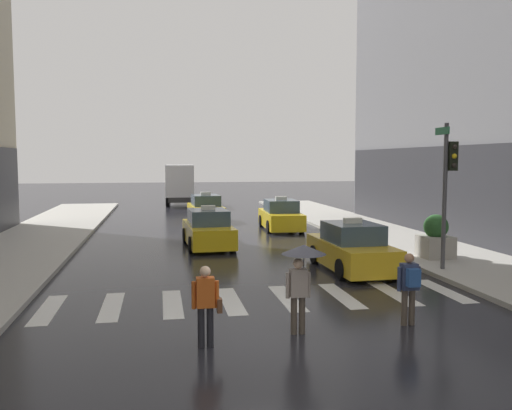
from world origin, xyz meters
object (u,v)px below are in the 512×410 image
pedestrian_with_umbrella (302,264)px  planter_near_corner (436,238)px  taxi_third (281,216)px  taxi_fourth (206,209)px  taxi_lead (351,249)px  pedestrian_with_handbag (206,301)px  pedestrian_with_backpack (409,283)px  traffic_light_pole (448,175)px  taxi_second (208,230)px  box_truck (180,183)px

pedestrian_with_umbrella → planter_near_corner: bearing=45.2°
taxi_third → taxi_fourth: bearing=127.5°
taxi_fourth → taxi_lead: bearing=-76.9°
taxi_third → pedestrian_with_handbag: bearing=-107.7°
pedestrian_with_backpack → planter_near_corner: 8.32m
taxi_fourth → pedestrian_with_umbrella: 21.75m
traffic_light_pole → planter_near_corner: bearing=70.0°
taxi_fourth → taxi_third: bearing=-52.5°
traffic_light_pole → taxi_second: traffic_light_pole is taller
taxi_lead → taxi_second: same height
taxi_fourth → pedestrian_with_handbag: bearing=-94.9°
traffic_light_pole → taxi_second: 10.30m
taxi_third → taxi_fourth: (-3.65, 4.75, 0.00)m
taxi_lead → taxi_fourth: bearing=103.1°
taxi_third → pedestrian_with_handbag: taxi_third is taller
pedestrian_with_umbrella → traffic_light_pole: bearing=39.1°
taxi_fourth → box_truck: box_truck is taller
taxi_third → pedestrian_with_umbrella: bearing=-101.5°
pedestrian_with_umbrella → taxi_third: bearing=78.5°
taxi_fourth → planter_near_corner: size_ratio=2.88×
traffic_light_pole → taxi_lead: size_ratio=1.05×
taxi_lead → pedestrian_with_backpack: size_ratio=2.77×
pedestrian_with_umbrella → planter_near_corner: 10.04m
box_truck → pedestrian_with_handbag: bearing=-91.4°
pedestrian_with_handbag → taxi_second: bearing=84.6°
taxi_fourth → planter_near_corner: bearing=-63.6°
pedestrian_with_backpack → taxi_second: bearing=106.3°
taxi_third → taxi_fourth: size_ratio=1.00×
taxi_second → pedestrian_with_handbag: taxi_second is taller
box_truck → pedestrian_with_umbrella: box_truck is taller
taxi_second → pedestrian_with_umbrella: bearing=-85.6°
taxi_second → taxi_fourth: size_ratio=1.00×
traffic_light_pole → taxi_third: 12.43m
box_truck → pedestrian_with_umbrella: bearing=-87.9°
taxi_fourth → pedestrian_with_backpack: 21.79m
taxi_fourth → box_truck: 12.40m
box_truck → pedestrian_with_backpack: box_truck is taller
box_truck → traffic_light_pole: bearing=-75.2°
pedestrian_with_umbrella → pedestrian_with_handbag: pedestrian_with_umbrella is taller
pedestrian_with_backpack → planter_near_corner: size_ratio=1.03×
taxi_lead → taxi_fourth: (-3.63, 15.55, 0.00)m
taxi_lead → taxi_third: same height
pedestrian_with_backpack → box_truck: bearing=96.4°
taxi_third → planter_near_corner: bearing=-70.0°
taxi_third → pedestrian_with_handbag: size_ratio=2.79×
traffic_light_pole → pedestrian_with_backpack: (-3.80, -5.04, -2.29)m
traffic_light_pole → pedestrian_with_handbag: size_ratio=2.91×
taxi_second → pedestrian_with_handbag: (-1.17, -12.46, 0.21)m
pedestrian_with_handbag → planter_near_corner: size_ratio=1.03×
taxi_fourth → planter_near_corner: taxi_fourth is taller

